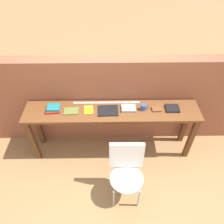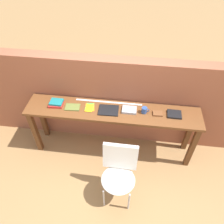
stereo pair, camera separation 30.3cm
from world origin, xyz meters
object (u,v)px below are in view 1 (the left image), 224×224
(mug, at_px, (144,107))
(leather_journal_brown, at_px, (156,109))
(book_open_centre, at_px, (108,111))
(magazine_cycling, at_px, (71,111))
(book_repair_rightmost, at_px, (172,108))
(pamphlet_pile_colourful, at_px, (88,109))
(book_stack_leftmost, at_px, (54,109))
(chair_white_moulded, at_px, (126,170))

(mug, xyz_separation_m, leather_journal_brown, (0.19, -0.01, -0.03))
(book_open_centre, bearing_deg, magazine_cycling, 178.34)
(book_open_centre, xyz_separation_m, book_repair_rightmost, (0.91, 0.03, 0.00))
(pamphlet_pile_colourful, distance_m, book_repair_rightmost, 1.19)
(book_stack_leftmost, height_order, leather_journal_brown, book_stack_leftmost)
(book_open_centre, bearing_deg, pamphlet_pile_colourful, 171.84)
(book_stack_leftmost, distance_m, book_open_centre, 0.77)
(chair_white_moulded, height_order, book_repair_rightmost, book_repair_rightmost)
(pamphlet_pile_colourful, xyz_separation_m, book_repair_rightmost, (1.19, -0.00, 0.01))
(mug, bearing_deg, book_stack_leftmost, 179.85)
(leather_journal_brown, bearing_deg, mug, 173.53)
(book_stack_leftmost, height_order, book_open_centre, book_stack_leftmost)
(book_repair_rightmost, bearing_deg, book_stack_leftmost, -178.68)
(chair_white_moulded, bearing_deg, magazine_cycling, 135.55)
(book_open_centre, height_order, mug, mug)
(magazine_cycling, relative_size, book_repair_rightmost, 1.08)
(chair_white_moulded, bearing_deg, leather_journal_brown, 58.86)
(book_stack_leftmost, xyz_separation_m, book_repair_rightmost, (1.68, -0.00, -0.02))
(chair_white_moulded, distance_m, leather_journal_brown, 0.95)
(magazine_cycling, relative_size, book_open_centre, 0.74)
(chair_white_moulded, relative_size, mug, 8.10)
(pamphlet_pile_colourful, xyz_separation_m, leather_journal_brown, (0.96, -0.01, 0.01))
(pamphlet_pile_colourful, relative_size, leather_journal_brown, 1.49)
(leather_journal_brown, bearing_deg, book_repair_rightmost, -0.66)
(magazine_cycling, bearing_deg, book_stack_leftmost, 169.68)
(magazine_cycling, distance_m, pamphlet_pile_colourful, 0.24)
(book_open_centre, relative_size, leather_journal_brown, 2.16)
(pamphlet_pile_colourful, bearing_deg, chair_white_moulded, -56.49)
(book_open_centre, distance_m, mug, 0.50)
(chair_white_moulded, relative_size, book_stack_leftmost, 4.28)
(book_stack_leftmost, bearing_deg, book_open_centre, -2.27)
(magazine_cycling, distance_m, leather_journal_brown, 1.21)
(magazine_cycling, bearing_deg, leather_journal_brown, -2.39)
(pamphlet_pile_colourful, bearing_deg, mug, -0.33)
(chair_white_moulded, relative_size, book_open_centre, 3.18)
(magazine_cycling, xyz_separation_m, book_repair_rightmost, (1.43, 0.03, 0.01))
(book_open_centre, bearing_deg, mug, 1.39)
(magazine_cycling, bearing_deg, pamphlet_pile_colourful, 4.25)
(book_repair_rightmost, bearing_deg, leather_journal_brown, -175.71)
(book_stack_leftmost, bearing_deg, book_repair_rightmost, -0.04)
(pamphlet_pile_colourful, height_order, book_open_centre, book_open_centre)
(magazine_cycling, relative_size, mug, 1.89)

